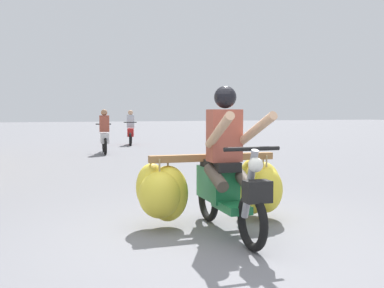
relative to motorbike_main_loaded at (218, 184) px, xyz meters
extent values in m
plane|color=slate|center=(-0.37, -0.81, -0.48)|extent=(120.00, 120.00, 0.00)
torus|color=black|center=(-0.11, -0.97, -0.20)|extent=(0.12, 0.56, 0.56)
torus|color=black|center=(-0.02, 0.23, -0.20)|extent=(0.12, 0.56, 0.56)
cube|color=#196638|center=(-0.07, -0.47, -0.16)|extent=(0.28, 0.58, 0.08)
cube|color=#196638|center=(-0.04, -0.07, 0.02)|extent=(0.33, 0.66, 0.36)
cube|color=black|center=(-0.05, -0.15, 0.24)|extent=(0.30, 0.62, 0.10)
cylinder|color=gray|center=(-0.11, -0.91, 0.14)|extent=(0.09, 0.29, 0.69)
cylinder|color=black|center=(-0.11, -0.95, 0.48)|extent=(0.56, 0.08, 0.04)
sphere|color=silver|center=(-0.12, -1.03, 0.34)|extent=(0.14, 0.14, 0.14)
cube|color=black|center=(-0.12, -1.07, 0.10)|extent=(0.25, 0.18, 0.20)
cube|color=#196638|center=(-0.11, -0.97, 0.10)|extent=(0.12, 0.29, 0.04)
cube|color=olive|center=(-0.03, 0.08, 0.30)|extent=(1.50, 0.21, 0.08)
cube|color=olive|center=(-0.02, 0.26, 0.27)|extent=(1.35, 0.18, 0.06)
ellipsoid|color=yellow|center=(0.67, 0.13, -0.09)|extent=(0.52, 0.49, 0.62)
cylinder|color=#998459|center=(0.67, 0.13, 0.25)|extent=(0.02, 0.02, 0.13)
ellipsoid|color=yellow|center=(0.62, 0.31, -0.07)|extent=(0.38, 0.35, 0.62)
cylinder|color=#998459|center=(0.62, 0.31, 0.26)|extent=(0.02, 0.02, 0.10)
ellipsoid|color=gold|center=(-0.69, 0.05, -0.08)|extent=(0.50, 0.45, 0.52)
cylinder|color=#998459|center=(-0.69, 0.05, 0.23)|extent=(0.02, 0.02, 0.16)
ellipsoid|color=yellow|center=(-0.72, 0.23, -0.02)|extent=(0.41, 0.38, 0.54)
cylinder|color=#998459|center=(-0.72, 0.23, 0.27)|extent=(0.02, 0.02, 0.09)
ellipsoid|color=yellow|center=(0.50, 0.06, -0.11)|extent=(0.39, 0.36, 0.58)
cylinder|color=#998459|center=(0.50, 0.06, 0.23)|extent=(0.02, 0.02, 0.16)
ellipsoid|color=gold|center=(-0.56, 0.14, -0.09)|extent=(0.52, 0.49, 0.63)
cylinder|color=#998459|center=(-0.56, 0.14, 0.26)|extent=(0.02, 0.02, 0.12)
ellipsoid|color=gold|center=(0.61, -0.05, -0.10)|extent=(0.43, 0.39, 0.54)
cylinder|color=#998459|center=(0.61, -0.05, 0.23)|extent=(0.02, 0.02, 0.17)
cube|color=#994738|center=(-0.06, -0.27, 0.57)|extent=(0.36, 0.24, 0.56)
sphere|color=black|center=(-0.06, -0.29, 0.98)|extent=(0.24, 0.24, 0.24)
cylinder|color=tan|center=(0.11, -0.62, 0.64)|extent=(0.09, 0.72, 0.39)
cylinder|color=tan|center=(-0.28, -0.59, 0.64)|extent=(0.19, 0.72, 0.39)
cylinder|color=#4C4238|center=(0.07, -0.40, 0.14)|extent=(0.16, 0.45, 0.27)
cylinder|color=#4C4238|center=(-0.21, -0.38, 0.14)|extent=(0.16, 0.45, 0.27)
torus|color=black|center=(0.62, 10.06, -0.22)|extent=(0.15, 0.53, 0.52)
torus|color=black|center=(0.47, 8.97, -0.22)|extent=(0.15, 0.53, 0.52)
cube|color=silver|center=(0.53, 9.41, 0.02)|extent=(0.37, 0.93, 0.32)
cylinder|color=black|center=(0.62, 10.01, 0.44)|extent=(0.50, 0.11, 0.04)
cube|color=#994738|center=(0.53, 9.39, 0.47)|extent=(0.33, 0.24, 0.52)
sphere|color=#9E7051|center=(0.53, 9.41, 0.82)|extent=(0.20, 0.20, 0.20)
torus|color=black|center=(2.09, 12.29, -0.22)|extent=(0.22, 0.52, 0.52)
torus|color=black|center=(2.39, 13.35, -0.22)|extent=(0.22, 0.52, 0.52)
cube|color=red|center=(2.27, 12.92, 0.02)|extent=(0.48, 0.93, 0.32)
cylinder|color=black|center=(2.11, 12.34, 0.44)|extent=(0.49, 0.17, 0.04)
cube|color=#B2B7C6|center=(2.28, 12.94, 0.47)|extent=(0.34, 0.27, 0.52)
sphere|color=tan|center=(2.27, 12.92, 0.82)|extent=(0.20, 0.20, 0.20)
camera|label=1|loc=(-2.17, -4.52, 0.82)|focal=41.33mm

